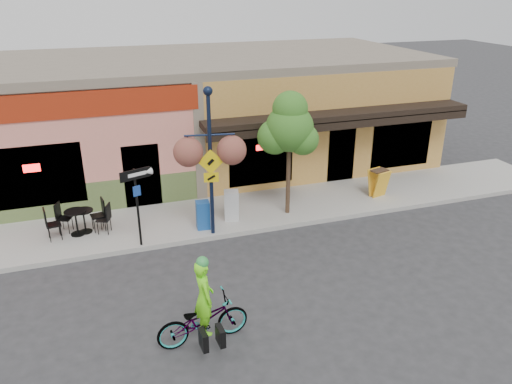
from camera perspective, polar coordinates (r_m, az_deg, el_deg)
ground at (r=15.05m, az=0.51°, el=-5.63°), size 90.00×90.00×0.00m
sidewalk at (r=16.72m, az=-1.73°, el=-2.30°), size 24.00×3.00×0.15m
curb at (r=15.48m, az=-0.15°, el=-4.47°), size 24.00×0.12×0.15m
building at (r=21.05m, az=-6.24°, el=9.19°), size 18.20×8.20×4.50m
bicycle at (r=11.04m, az=-6.10°, el=-14.37°), size 2.05×0.83×1.06m
cyclist_rider at (r=10.85m, az=-5.91°, el=-12.94°), size 0.45×0.65×1.71m
lamp_post at (r=14.37m, az=-5.22°, el=3.25°), size 1.50×0.82×4.46m
one_way_sign at (r=14.42m, az=-13.37°, el=-1.78°), size 0.91×0.48×2.34m
cafe_set_left at (r=15.91m, az=-19.07°, el=-2.82°), size 1.77×1.32×0.95m
cafe_set_right at (r=15.83m, az=-19.89°, el=-2.94°), size 1.81×1.11×1.02m
newspaper_box_blue at (r=15.39m, az=-6.08°, el=-2.63°), size 0.43×0.39×0.89m
newspaper_box_grey at (r=15.88m, az=-2.82°, el=-1.53°), size 0.54×0.50×0.97m
street_tree at (r=15.79m, az=3.78°, el=4.38°), size 1.80×1.80×4.07m
sandwich_board at (r=18.00m, az=14.20°, el=0.84°), size 0.68×0.57×0.99m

